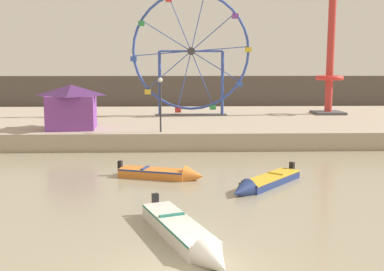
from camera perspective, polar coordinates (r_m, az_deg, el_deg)
name	(u,v)px	position (r m, az deg, el deg)	size (l,w,h in m)	color
quay_promenade	(178,123)	(42.33, -1.72, 1.49)	(110.00, 21.75, 1.23)	tan
distant_town_skyline	(177,91)	(67.19, -1.81, 5.43)	(140.00, 3.00, 4.40)	#564C47
motorboat_navy_blue	(262,183)	(22.59, 8.55, -5.77)	(4.27, 4.74, 1.02)	navy
motorboat_white_red_stripe	(188,236)	(15.48, -0.51, -12.24)	(3.13, 6.00, 1.11)	silver
motorboat_orange_hull	(166,174)	(24.23, -3.18, -4.68)	(4.66, 2.39, 1.07)	orange
ferris_wheel_blue_frame	(191,54)	(43.53, -0.11, 10.00)	(11.13, 1.20, 11.32)	#334CA8
drop_tower_red_tower	(330,61)	(46.39, 16.55, 8.75)	(2.80, 2.80, 13.48)	#BC332D
carnival_booth_purple_stall	(72,106)	(35.10, -14.52, 3.54)	(4.00, 4.04, 3.22)	purple
promenade_lamp_near	(160,96)	(32.26, -3.89, 4.79)	(0.32, 0.32, 3.76)	#2D2D33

